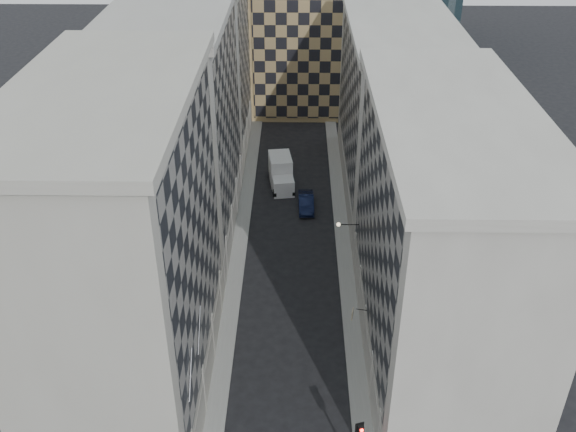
{
  "coord_description": "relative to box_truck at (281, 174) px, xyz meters",
  "views": [
    {
      "loc": [
        0.43,
        -23.95,
        36.56
      ],
      "look_at": [
        -0.11,
        12.92,
        13.86
      ],
      "focal_mm": 40.0,
      "sensor_mm": 36.0,
      "label": 1
    }
  ],
  "objects": [
    {
      "name": "bldg_left_b",
      "position": [
        -9.53,
        -9.54,
        9.87
      ],
      "size": [
        10.8,
        22.8,
        22.7
      ],
      "color": "#9C9A91",
      "rests_on": "ground"
    },
    {
      "name": "bracket_lamp",
      "position": [
        5.73,
        -18.54,
        4.74
      ],
      "size": [
        1.98,
        0.36,
        0.36
      ],
      "color": "black",
      "rests_on": "ground"
    },
    {
      "name": "sidewalk_east",
      "position": [
        6.6,
        -12.54,
        -1.38
      ],
      "size": [
        1.5,
        100.0,
        0.15
      ],
      "primitive_type": "cube",
      "color": "gray",
      "rests_on": "ground"
    },
    {
      "name": "bldg_right_b",
      "position": [
        12.24,
        -0.54,
        8.39
      ],
      "size": [
        10.8,
        28.8,
        19.7
      ],
      "color": "#A5A198",
      "rests_on": "ground"
    },
    {
      "name": "sidewalk_west",
      "position": [
        -3.9,
        -12.54,
        -1.38
      ],
      "size": [
        1.5,
        100.0,
        0.15
      ],
      "primitive_type": "cube",
      "color": "gray",
      "rests_on": "ground"
    },
    {
      "name": "flagpoles_left",
      "position": [
        -4.55,
        -36.54,
        6.54
      ],
      "size": [
        0.1,
        6.33,
        2.33
      ],
      "color": "gray",
      "rests_on": "ground"
    },
    {
      "name": "bldg_right_a",
      "position": [
        12.23,
        -27.54,
        8.86
      ],
      "size": [
        10.8,
        26.8,
        20.7
      ],
      "color": "#A5A198",
      "rests_on": "ground"
    },
    {
      "name": "shop_sign",
      "position": [
        6.31,
        -27.81,
        2.38
      ],
      "size": [
        1.23,
        0.75,
        0.84
      ],
      "rotation": [
        0.0,
        0.0,
        -0.2
      ],
      "color": "black",
      "rests_on": "ground"
    },
    {
      "name": "dark_car",
      "position": [
        2.88,
        -5.47,
        -0.67
      ],
      "size": [
        1.78,
        4.79,
        1.56
      ],
      "primitive_type": "imported",
      "rotation": [
        0.0,
        0.0,
        0.03
      ],
      "color": "#0E1634",
      "rests_on": "ground"
    },
    {
      "name": "box_truck",
      "position": [
        0.0,
        0.0,
        0.0
      ],
      "size": [
        3.28,
        6.38,
        3.35
      ],
      "rotation": [
        0.0,
        0.0,
        0.13
      ],
      "color": "white",
      "rests_on": "ground"
    },
    {
      "name": "tan_block",
      "position": [
        3.35,
        25.35,
        7.98
      ],
      "size": [
        16.8,
        14.8,
        18.8
      ],
      "color": "tan",
      "rests_on": "ground"
    },
    {
      "name": "bldg_left_a",
      "position": [
        -9.53,
        -31.54,
        10.37
      ],
      "size": [
        10.8,
        22.8,
        23.7
      ],
      "color": "#A09C90",
      "rests_on": "ground"
    },
    {
      "name": "bldg_left_c",
      "position": [
        -9.53,
        12.46,
        9.37
      ],
      "size": [
        10.8,
        22.8,
        21.7
      ],
      "color": "#A09C90",
      "rests_on": "ground"
    }
  ]
}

